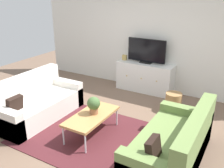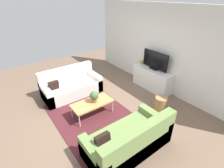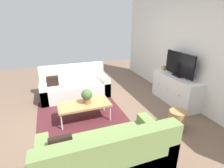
{
  "view_description": "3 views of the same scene",
  "coord_description": "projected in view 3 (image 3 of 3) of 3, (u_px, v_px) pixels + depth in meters",
  "views": [
    {
      "loc": [
        2.22,
        -3.31,
        2.48
      ],
      "look_at": [
        0.0,
        0.5,
        0.78
      ],
      "focal_mm": 40.82,
      "sensor_mm": 36.0,
      "label": 1
    },
    {
      "loc": [
        3.15,
        -1.84,
        2.93
      ],
      "look_at": [
        0.0,
        0.5,
        0.78
      ],
      "focal_mm": 26.71,
      "sensor_mm": 36.0,
      "label": 2
    },
    {
      "loc": [
        3.2,
        -0.67,
        2.1
      ],
      "look_at": [
        0.0,
        0.5,
        0.78
      ],
      "focal_mm": 27.68,
      "sensor_mm": 36.0,
      "label": 3
    }
  ],
  "objects": [
    {
      "name": "flat_screen_tv",
      "position": [
        180.0,
        65.0,
        4.21
      ],
      "size": [
        0.96,
        0.16,
        0.59
      ],
      "color": "black",
      "rests_on": "tv_console"
    },
    {
      "name": "area_rug",
      "position": [
        84.0,
        121.0,
        3.72
      ],
      "size": [
        2.5,
        1.9,
        0.01
      ],
      "primitive_type": "cube",
      "color": "#4C1E23",
      "rests_on": "ground_plane"
    },
    {
      "name": "potted_plant",
      "position": [
        87.0,
        96.0,
        3.6
      ],
      "size": [
        0.23,
        0.23,
        0.31
      ],
      "color": "#936042",
      "rests_on": "coffee_table"
    },
    {
      "name": "wall_back",
      "position": [
        193.0,
        51.0,
        4.1
      ],
      "size": [
        6.4,
        0.12,
        2.7
      ],
      "primitive_type": "cube",
      "color": "silver",
      "rests_on": "ground_plane"
    },
    {
      "name": "tv_console",
      "position": [
        175.0,
        90.0,
        4.44
      ],
      "size": [
        1.4,
        0.47,
        0.72
      ],
      "color": "white",
      "rests_on": "ground_plane"
    },
    {
      "name": "couch_right_side",
      "position": [
        107.0,
        159.0,
        2.38
      ],
      "size": [
        0.88,
        1.81,
        0.84
      ],
      "color": "olive",
      "rests_on": "ground_plane"
    },
    {
      "name": "wicker_basket",
      "position": [
        177.0,
        120.0,
        3.42
      ],
      "size": [
        0.34,
        0.34,
        0.39
      ],
      "primitive_type": "cylinder",
      "color": "#9E7547",
      "rests_on": "ground_plane"
    },
    {
      "name": "ground_plane",
      "position": [
        91.0,
        120.0,
        3.77
      ],
      "size": [
        10.0,
        10.0,
        0.0
      ],
      "primitive_type": "plane",
      "color": "brown"
    },
    {
      "name": "mantel_clock",
      "position": [
        163.0,
        68.0,
        4.8
      ],
      "size": [
        0.11,
        0.07,
        0.13
      ],
      "primitive_type": "cube",
      "color": "tan",
      "rests_on": "tv_console"
    },
    {
      "name": "couch_left_side",
      "position": [
        75.0,
        86.0,
        4.9
      ],
      "size": [
        0.88,
        1.81,
        0.84
      ],
      "color": "silver",
      "rests_on": "ground_plane"
    },
    {
      "name": "coffee_table",
      "position": [
        84.0,
        105.0,
        3.66
      ],
      "size": [
        0.52,
        1.09,
        0.4
      ],
      "color": "#B7844C",
      "rests_on": "ground_plane"
    }
  ]
}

